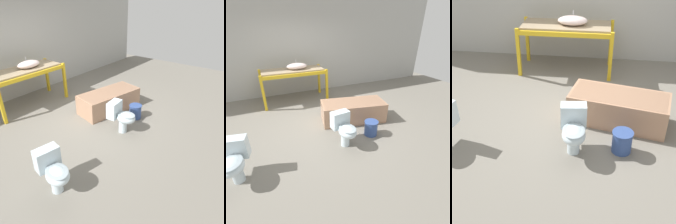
% 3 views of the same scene
% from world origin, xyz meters
% --- Properties ---
extents(ground_plane, '(12.00, 12.00, 0.00)m').
position_xyz_m(ground_plane, '(0.00, 0.00, 0.00)').
color(ground_plane, slate).
extents(shelving_rack, '(1.92, 0.86, 1.00)m').
position_xyz_m(shelving_rack, '(-0.28, 1.53, 0.86)').
color(shelving_rack, gold).
rests_on(shelving_rack, ground_plane).
extents(sink_basin, '(0.60, 0.36, 0.26)m').
position_xyz_m(sink_basin, '(-0.15, 1.49, 1.09)').
color(sink_basin, silver).
rests_on(sink_basin, shelving_rack).
extents(bathtub_main, '(1.66, 0.98, 0.49)m').
position_xyz_m(bathtub_main, '(0.80, -0.33, 0.28)').
color(bathtub_main, tan).
rests_on(bathtub_main, ground_plane).
extents(toilet_near, '(0.41, 0.62, 0.67)m').
position_xyz_m(toilet_near, '(0.16, -1.16, 0.39)').
color(toilet_near, silver).
rests_on(toilet_near, ground_plane).
extents(bucket_white, '(0.30, 0.30, 0.33)m').
position_xyz_m(bucket_white, '(0.85, -1.09, 0.17)').
color(bucket_white, '#334C8C').
rests_on(bucket_white, ground_plane).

